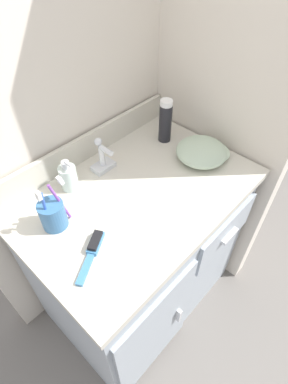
# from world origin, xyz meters

# --- Properties ---
(ground_plane) EXTENTS (6.00, 6.00, 0.00)m
(ground_plane) POSITION_xyz_m (0.00, 0.00, 0.00)
(ground_plane) COLOR slate
(wall_back) EXTENTS (1.06, 0.08, 2.20)m
(wall_back) POSITION_xyz_m (0.00, 0.35, 1.10)
(wall_back) COLOR beige
(wall_back) RESTS_ON ground_plane
(wall_right) EXTENTS (0.08, 0.68, 2.20)m
(wall_right) POSITION_xyz_m (0.49, 0.00, 1.10)
(wall_right) COLOR beige
(wall_right) RESTS_ON ground_plane
(vanity) EXTENTS (0.88, 0.61, 0.82)m
(vanity) POSITION_xyz_m (-0.00, -0.00, 0.43)
(vanity) COLOR #9EA8B2
(vanity) RESTS_ON ground_plane
(backsplash) EXTENTS (0.88, 0.02, 0.11)m
(backsplash) POSITION_xyz_m (0.00, 0.29, 0.87)
(backsplash) COLOR beige
(backsplash) RESTS_ON vanity
(sink_faucet) EXTENTS (0.09, 0.09, 0.14)m
(sink_faucet) POSITION_xyz_m (0.00, 0.19, 0.86)
(sink_faucet) COLOR silver
(sink_faucet) RESTS_ON vanity
(toothbrush_cup) EXTENTS (0.10, 0.08, 0.19)m
(toothbrush_cup) POSITION_xyz_m (-0.29, 0.09, 0.87)
(toothbrush_cup) COLOR teal
(toothbrush_cup) RESTS_ON vanity
(soap_dispenser) EXTENTS (0.06, 0.07, 0.13)m
(soap_dispenser) POSITION_xyz_m (-0.15, 0.20, 0.87)
(soap_dispenser) COLOR silver
(soap_dispenser) RESTS_ON vanity
(shaving_cream_can) EXTENTS (0.05, 0.05, 0.19)m
(shaving_cream_can) POSITION_xyz_m (0.31, 0.14, 0.91)
(shaving_cream_can) COLOR black
(shaving_cream_can) RESTS_ON vanity
(hairbrush) EXTENTS (0.17, 0.12, 0.03)m
(hairbrush) POSITION_xyz_m (-0.28, -0.07, 0.83)
(hairbrush) COLOR teal
(hairbrush) RESTS_ON vanity
(hand_towel) EXTENTS (0.21, 0.20, 0.07)m
(hand_towel) POSITION_xyz_m (0.32, -0.06, 0.85)
(hand_towel) COLOR #A8BCA3
(hand_towel) RESTS_ON vanity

